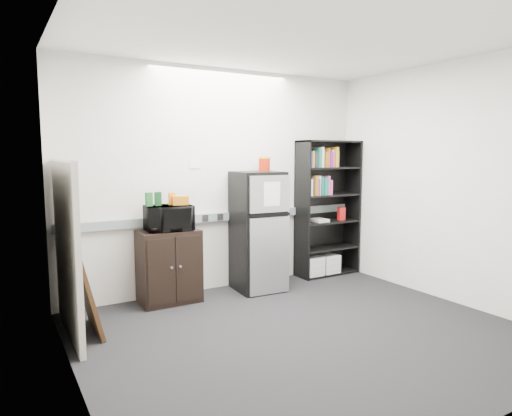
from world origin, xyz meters
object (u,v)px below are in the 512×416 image
(bookshelf, at_px, (326,205))
(microwave, at_px, (169,218))
(refrigerator, at_px, (258,231))
(cubicle_partition, at_px, (67,249))
(cabinet, at_px, (169,266))

(bookshelf, xyz_separation_m, microwave, (-2.29, -0.08, -0.01))
(bookshelf, bearing_deg, refrigerator, -172.96)
(bookshelf, height_order, cubicle_partition, bookshelf)
(microwave, bearing_deg, refrigerator, 1.76)
(cubicle_partition, distance_m, microwave, 1.20)
(refrigerator, bearing_deg, cabinet, 179.74)
(bookshelf, distance_m, refrigerator, 1.21)
(cubicle_partition, distance_m, cabinet, 1.26)
(cubicle_partition, bearing_deg, bookshelf, 8.13)
(cabinet, height_order, microwave, microwave)
(refrigerator, bearing_deg, cubicle_partition, -167.44)
(refrigerator, bearing_deg, microwave, -179.44)
(bookshelf, xyz_separation_m, cubicle_partition, (-3.41, -0.49, -0.16))
(bookshelf, relative_size, microwave, 3.66)
(bookshelf, distance_m, cubicle_partition, 3.45)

